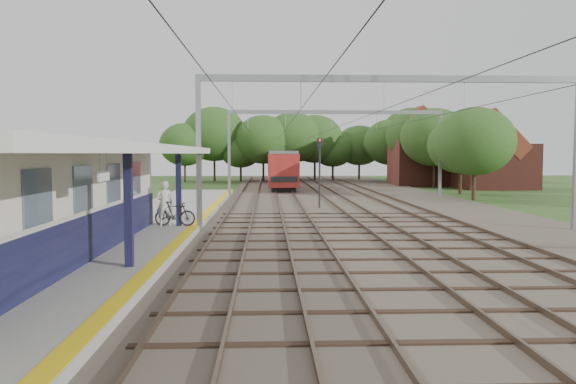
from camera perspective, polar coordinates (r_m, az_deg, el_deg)
name	(u,v)px	position (r m, az deg, el deg)	size (l,w,h in m)	color
ground	(378,350)	(10.67, 9.12, -15.52)	(160.00, 160.00, 0.00)	#2D4C1E
ballast_bed	(351,202)	(40.46, 6.38, -1.06)	(18.00, 90.00, 0.10)	#473D33
platform	(138,233)	(24.72, -15.03, -4.05)	(5.00, 52.00, 0.35)	gray
yellow_stripe	(191,229)	(24.29, -9.84, -3.68)	(0.45, 52.00, 0.01)	yellow
station_building	(36,204)	(18.27, -24.26, -1.13)	(3.41, 18.00, 3.40)	beige
canopy	(59,150)	(16.88, -22.20, 3.98)	(6.40, 20.00, 3.44)	black
rail_tracks	(316,201)	(40.16, 2.85, -0.90)	(11.80, 88.00, 0.15)	brown
catenary_system	(353,122)	(35.61, 6.60, 7.06)	(17.22, 88.00, 7.00)	gray
tree_band	(316,142)	(67.25, 2.84, 5.09)	(31.72, 30.88, 8.82)	#382619
house_near	(495,159)	(60.42, 20.25, 3.15)	(7.00, 6.12, 7.89)	brown
house_far	(429,156)	(64.43, 14.09, 3.53)	(8.00, 6.12, 8.66)	brown
person	(164,203)	(25.37, -12.45, -1.14)	(0.73, 0.48, 2.00)	silver
bicycle	(175,214)	(25.22, -11.41, -2.18)	(0.51, 1.81, 1.09)	black
train	(280,166)	(66.41, -0.87, 2.64)	(2.80, 34.84, 3.68)	black
signal_post	(320,164)	(35.71, 3.23, 2.87)	(0.35, 0.30, 4.52)	black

